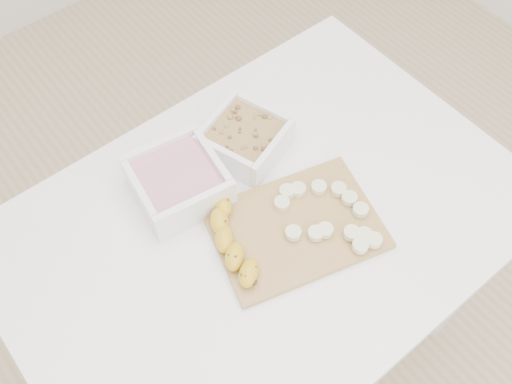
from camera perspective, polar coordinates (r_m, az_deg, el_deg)
ground at (r=1.79m, az=0.62°, el=-14.90°), size 3.50×3.50×0.00m
table at (r=1.18m, az=0.91°, el=-5.06°), size 1.00×0.70×0.75m
bowl_yogurt at (r=1.11m, az=-7.77°, el=1.08°), size 0.19×0.19×0.08m
bowl_granola at (r=1.17m, az=-1.11°, el=5.40°), size 0.19×0.19×0.07m
cutting_board at (r=1.08m, az=3.98°, el=-3.58°), size 0.36×0.29×0.01m
banana at (r=1.04m, az=-2.38°, el=-4.83°), size 0.15×0.20×0.03m
banana_slices at (r=1.08m, az=7.36°, el=-2.32°), size 0.16×0.21×0.02m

